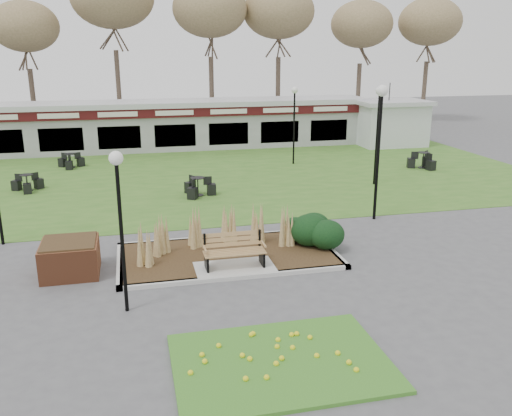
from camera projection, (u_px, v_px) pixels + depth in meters
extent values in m
plane|color=#515154|center=(236.00, 273.00, 14.91)|extent=(100.00, 100.00, 0.00)
cube|color=#396C22|center=(188.00, 176.00, 26.11)|extent=(34.00, 16.00, 0.02)
cube|color=#3A7621|center=(281.00, 362.00, 10.60)|extent=(4.20, 3.00, 0.08)
cube|color=#331F14|center=(228.00, 255.00, 16.02)|extent=(6.22, 3.22, 0.12)
cube|color=#B7B7B2|center=(239.00, 277.00, 14.51)|extent=(6.40, 0.18, 0.12)
cube|color=#B7B7B2|center=(219.00, 238.00, 17.52)|extent=(6.40, 0.18, 0.12)
cube|color=#B7B7B2|center=(120.00, 265.00, 15.34)|extent=(0.18, 3.40, 0.12)
cube|color=#B7B7B2|center=(327.00, 247.00, 16.69)|extent=(0.18, 3.40, 0.12)
cube|color=#B7B7B2|center=(235.00, 269.00, 15.03)|extent=(2.20, 1.20, 0.13)
cone|color=#A07F50|center=(161.00, 236.00, 15.79)|extent=(0.36, 0.36, 1.15)
cone|color=#A07F50|center=(194.00, 229.00, 16.39)|extent=(0.36, 0.36, 1.15)
cone|color=#A07F50|center=(228.00, 224.00, 16.81)|extent=(0.36, 0.36, 1.15)
cone|color=#A07F50|center=(258.00, 224.00, 16.82)|extent=(0.36, 0.36, 1.15)
cone|color=#A07F50|center=(286.00, 226.00, 16.62)|extent=(0.36, 0.36, 1.15)
cone|color=#A07F50|center=(145.00, 246.00, 14.94)|extent=(0.36, 0.36, 1.15)
ellipsoid|color=black|center=(310.00, 230.00, 16.62)|extent=(1.21, 1.10, 0.99)
ellipsoid|color=black|center=(327.00, 235.00, 16.35)|extent=(1.10, 1.00, 0.90)
ellipsoid|color=black|center=(314.00, 226.00, 17.17)|extent=(1.06, 0.96, 0.86)
ellipsoid|color=black|center=(296.00, 229.00, 17.05)|extent=(0.92, 0.84, 0.76)
cube|color=#A87F4B|center=(235.00, 252.00, 14.89)|extent=(1.70, 0.57, 0.04)
cube|color=#A87F4B|center=(232.00, 239.00, 15.10)|extent=(1.70, 0.13, 0.44)
cube|color=black|center=(207.00, 262.00, 14.79)|extent=(0.06, 0.55, 0.42)
cube|color=black|center=(262.00, 257.00, 15.13)|extent=(0.06, 0.55, 0.42)
cube|color=black|center=(205.00, 242.00, 14.93)|extent=(0.06, 0.06, 0.50)
cube|color=black|center=(260.00, 238.00, 15.27)|extent=(0.06, 0.06, 0.50)
cube|color=#A87F4B|center=(205.00, 249.00, 14.64)|extent=(0.05, 0.50, 0.04)
cube|color=#A87F4B|center=(264.00, 244.00, 15.00)|extent=(0.05, 0.50, 0.04)
cube|color=brown|center=(70.00, 258.00, 14.76)|extent=(1.50, 1.50, 0.90)
cube|color=#331F14|center=(69.00, 242.00, 14.63)|extent=(1.40, 1.40, 0.06)
cube|color=#949496|center=(173.00, 127.00, 33.22)|extent=(24.00, 3.00, 2.60)
cube|color=#420E10|center=(174.00, 113.00, 31.47)|extent=(24.00, 0.18, 0.55)
cube|color=silver|center=(172.00, 103.00, 32.81)|extent=(24.60, 3.40, 0.30)
cube|color=silver|center=(175.00, 113.00, 31.37)|extent=(22.00, 0.02, 0.28)
cube|color=black|center=(175.00, 136.00, 31.95)|extent=(22.00, 0.10, 1.30)
cube|color=silver|center=(390.00, 125.00, 34.30)|extent=(4.00, 3.00, 2.60)
cube|color=silver|center=(391.00, 102.00, 33.90)|extent=(4.40, 3.40, 0.25)
cylinder|color=#47382B|center=(35.00, 98.00, 38.36)|extent=(0.36, 0.36, 5.17)
ellipsoid|color=olive|center=(25.00, 11.00, 36.72)|extent=(5.24, 5.24, 3.93)
cylinder|color=#47382B|center=(122.00, 96.00, 39.67)|extent=(0.36, 0.36, 5.17)
ellipsoid|color=olive|center=(116.00, 12.00, 38.02)|extent=(5.24, 5.24, 3.93)
cylinder|color=#47382B|center=(203.00, 94.00, 40.98)|extent=(0.36, 0.36, 5.17)
ellipsoid|color=olive|center=(201.00, 13.00, 39.33)|extent=(5.24, 5.24, 3.93)
cylinder|color=#47382B|center=(279.00, 93.00, 42.29)|extent=(0.36, 0.36, 5.17)
ellipsoid|color=olive|center=(280.00, 14.00, 40.64)|extent=(5.24, 5.24, 3.93)
cylinder|color=#47382B|center=(351.00, 92.00, 43.60)|extent=(0.36, 0.36, 5.17)
ellipsoid|color=olive|center=(355.00, 15.00, 41.95)|extent=(5.24, 5.24, 3.93)
cylinder|color=#47382B|center=(419.00, 90.00, 44.90)|extent=(0.36, 0.36, 5.17)
ellipsoid|color=olive|center=(425.00, 16.00, 43.26)|extent=(5.24, 5.24, 3.93)
cylinder|color=black|center=(122.00, 241.00, 12.28)|extent=(0.09, 0.09, 3.52)
sphere|color=white|center=(116.00, 158.00, 11.74)|extent=(0.32, 0.32, 0.32)
cylinder|color=black|center=(378.00, 159.00, 19.02)|extent=(0.11, 0.11, 4.39)
sphere|color=white|center=(382.00, 91.00, 18.35)|extent=(0.40, 0.40, 0.40)
cylinder|color=black|center=(377.00, 141.00, 24.05)|extent=(0.10, 0.10, 4.01)
sphere|color=white|center=(380.00, 91.00, 23.43)|extent=(0.36, 0.36, 0.36)
cylinder|color=black|center=(294.00, 129.00, 28.43)|extent=(0.09, 0.09, 3.73)
sphere|color=white|center=(295.00, 90.00, 27.86)|extent=(0.34, 0.34, 0.34)
cylinder|color=black|center=(28.00, 190.00, 23.46)|extent=(0.42, 0.42, 0.03)
cylinder|color=black|center=(27.00, 183.00, 23.36)|extent=(0.05, 0.05, 0.69)
cylinder|color=black|center=(26.00, 175.00, 23.26)|extent=(0.57, 0.57, 0.02)
cube|color=black|center=(39.00, 183.00, 23.79)|extent=(0.46, 0.46, 0.44)
cube|color=black|center=(16.00, 185.00, 23.48)|extent=(0.42, 0.42, 0.44)
cube|color=black|center=(27.00, 189.00, 22.93)|extent=(0.37, 0.37, 0.44)
cylinder|color=black|center=(71.00, 167.00, 28.02)|extent=(0.42, 0.42, 0.03)
cylinder|color=black|center=(71.00, 161.00, 27.93)|extent=(0.05, 0.05, 0.69)
cylinder|color=black|center=(70.00, 154.00, 27.82)|extent=(0.58, 0.58, 0.02)
cube|color=black|center=(81.00, 162.00, 28.29)|extent=(0.44, 0.44, 0.44)
cube|color=black|center=(63.00, 163.00, 28.14)|extent=(0.46, 0.46, 0.44)
cube|color=black|center=(69.00, 165.00, 27.46)|extent=(0.35, 0.35, 0.44)
cylinder|color=black|center=(198.00, 195.00, 22.69)|extent=(0.45, 0.45, 0.03)
cylinder|color=black|center=(198.00, 187.00, 22.58)|extent=(0.05, 0.05, 0.74)
cylinder|color=black|center=(198.00, 178.00, 22.47)|extent=(0.62, 0.62, 0.03)
cube|color=black|center=(211.00, 189.00, 22.74)|extent=(0.35, 0.35, 0.47)
cube|color=black|center=(190.00, 188.00, 23.02)|extent=(0.48, 0.48, 0.47)
cube|color=black|center=(193.00, 193.00, 22.10)|extent=(0.48, 0.48, 0.47)
cylinder|color=black|center=(422.00, 168.00, 27.92)|extent=(0.48, 0.48, 0.03)
cylinder|color=black|center=(423.00, 160.00, 27.81)|extent=(0.05, 0.05, 0.78)
cylinder|color=black|center=(424.00, 153.00, 27.70)|extent=(0.65, 0.65, 0.03)
cube|color=black|center=(427.00, 161.00, 28.32)|extent=(0.52, 0.52, 0.50)
cube|color=black|center=(411.00, 163.00, 27.90)|extent=(0.47, 0.47, 0.50)
cube|color=black|center=(431.00, 165.00, 27.33)|extent=(0.44, 0.44, 0.50)
cylinder|color=black|center=(387.00, 128.00, 34.31)|extent=(0.06, 0.06, 2.20)
imported|color=#3362B5|center=(388.00, 117.00, 34.12)|extent=(2.84, 2.87, 2.04)
imported|color=black|center=(29.00, 132.00, 35.67)|extent=(4.04, 2.30, 1.26)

